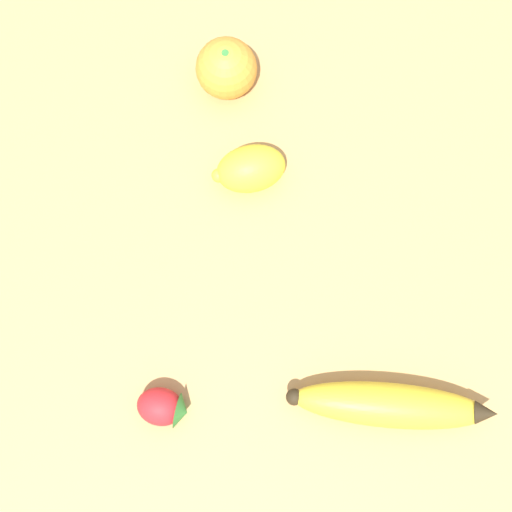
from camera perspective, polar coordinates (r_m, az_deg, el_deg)
The scene contains 5 objects.
ground_plane at distance 0.79m, azimuth 8.60°, elevation 0.65°, with size 3.00×3.00×0.00m, color tan.
banana at distance 0.75m, azimuth 10.79°, elevation -11.66°, with size 0.12×0.21×0.04m.
orange at distance 0.83m, azimuth -2.38°, elevation 14.76°, with size 0.07×0.07×0.07m.
strawberry at distance 0.75m, azimuth -7.38°, elevation -11.92°, with size 0.06×0.06×0.04m.
lemon at distance 0.79m, azimuth -0.44°, elevation 6.99°, with size 0.06×0.08×0.05m.
Camera 1 is at (-0.15, 0.17, 0.76)m, focal length 50.00 mm.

